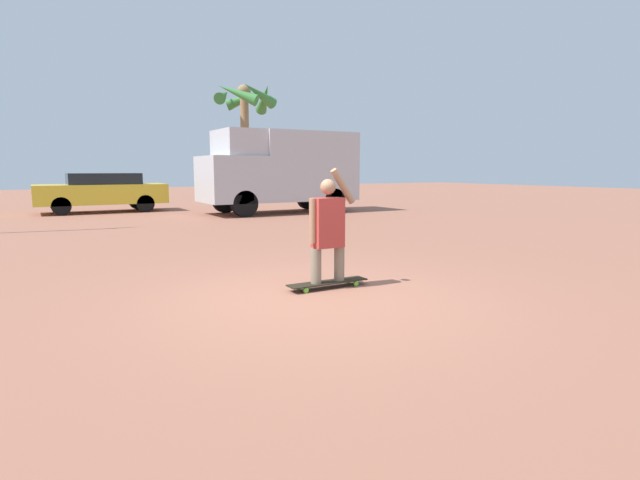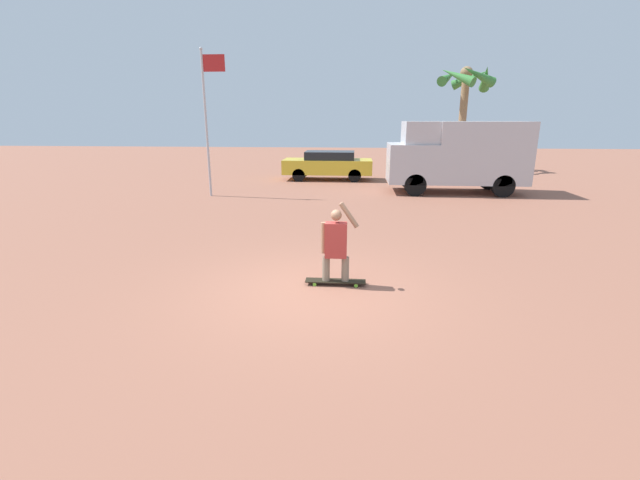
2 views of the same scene
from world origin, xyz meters
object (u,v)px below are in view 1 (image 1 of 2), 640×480
Objects in this scene: person_skateboarder at (328,226)px; parked_car_yellow at (102,191)px; camper_van at (281,168)px; palm_tree_near_van at (246,106)px; skateboard at (328,283)px.

person_skateboarder is 0.34× the size of parked_car_yellow.
person_skateboarder is 0.27× the size of camper_van.
person_skateboarder is 20.91m from palm_tree_near_van.
palm_tree_near_van is (6.66, 19.42, 3.99)m from person_skateboarder.
parked_car_yellow is (-5.65, 3.49, -0.83)m from camper_van.
parked_car_yellow is at bearing 94.25° from person_skateboarder.
camper_van is at bearing -103.75° from palm_tree_near_van.
parked_car_yellow reaches higher than skateboard.
palm_tree_near_van reaches higher than parked_car_yellow.
palm_tree_near_van is (7.73, 5.02, 4.06)m from parked_car_yellow.
parked_car_yellow is at bearing -147.00° from palm_tree_near_van.
camper_van is (4.58, 10.91, 0.77)m from person_skateboarder.
skateboard is at bearing -85.75° from parked_car_yellow.
parked_car_yellow is at bearing 148.27° from camper_van.
skateboard is 0.25× the size of parked_car_yellow.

